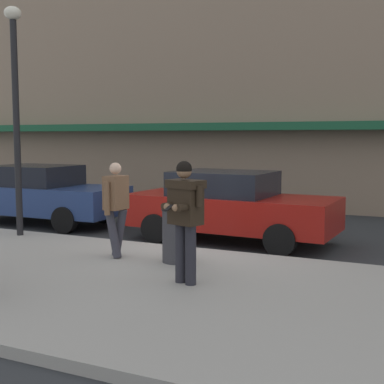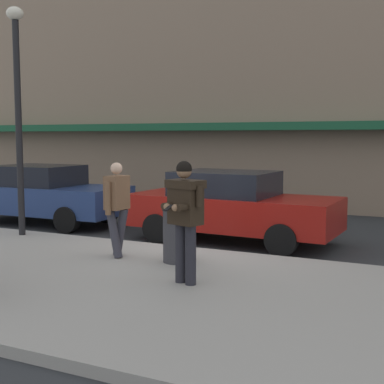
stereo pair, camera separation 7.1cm
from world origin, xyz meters
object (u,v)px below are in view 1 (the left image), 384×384
(parked_sedan_near, at_px, (40,194))
(man_texting_on_phone, at_px, (185,209))
(parked_sedan_mid, at_px, (230,206))
(pedestrian_dark_coat, at_px, (116,203))
(trash_bin, at_px, (177,234))
(street_lamp_post, at_px, (16,97))

(parked_sedan_near, height_order, man_texting_on_phone, man_texting_on_phone)
(parked_sedan_mid, xyz_separation_m, man_texting_on_phone, (0.81, -3.86, 0.46))
(pedestrian_dark_coat, bearing_deg, man_texting_on_phone, -29.22)
(parked_sedan_near, xyz_separation_m, man_texting_on_phone, (6.17, -3.96, 0.46))
(parked_sedan_mid, bearing_deg, parked_sedan_near, 178.86)
(parked_sedan_mid, bearing_deg, trash_bin, -88.17)
(parked_sedan_near, bearing_deg, man_texting_on_phone, -32.70)
(parked_sedan_near, relative_size, man_texting_on_phone, 2.52)
(man_texting_on_phone, xyz_separation_m, street_lamp_post, (-4.98, 1.94, 1.89))
(parked_sedan_near, bearing_deg, pedestrian_dark_coat, -34.15)
(parked_sedan_near, distance_m, street_lamp_post, 3.32)
(parked_sedan_near, relative_size, parked_sedan_mid, 0.99)
(parked_sedan_near, height_order, trash_bin, parked_sedan_near)
(man_texting_on_phone, relative_size, street_lamp_post, 0.37)
(pedestrian_dark_coat, bearing_deg, street_lamp_post, 163.99)
(parked_sedan_near, height_order, pedestrian_dark_coat, pedestrian_dark_coat)
(pedestrian_dark_coat, bearing_deg, trash_bin, 5.96)
(parked_sedan_mid, xyz_separation_m, pedestrian_dark_coat, (-1.08, -2.80, 0.32))
(parked_sedan_mid, xyz_separation_m, street_lamp_post, (-4.17, -1.91, 2.35))
(parked_sedan_mid, distance_m, street_lamp_post, 5.16)
(parked_sedan_mid, height_order, street_lamp_post, street_lamp_post)
(street_lamp_post, height_order, trash_bin, street_lamp_post)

